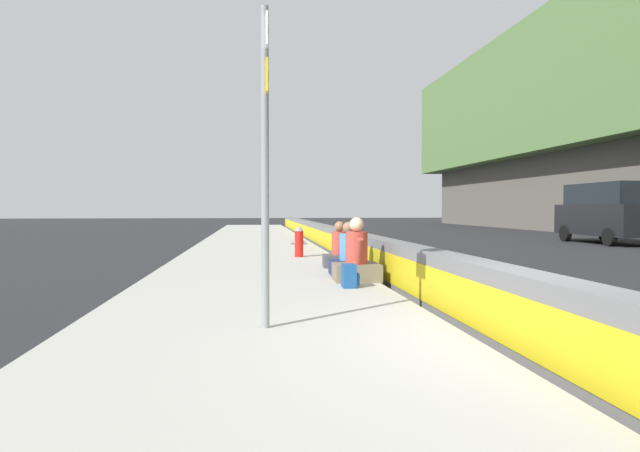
% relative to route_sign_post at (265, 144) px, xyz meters
% --- Properties ---
extents(ground_plane, '(160.00, 160.00, 0.00)m').
position_rel_route_sign_post_xyz_m(ground_plane, '(-0.96, -2.59, -2.21)').
color(ground_plane, '#232326').
rests_on(ground_plane, ground).
extents(sidewalk_strip, '(80.00, 4.40, 0.14)m').
position_rel_route_sign_post_xyz_m(sidewalk_strip, '(-0.96, 0.06, -2.14)').
color(sidewalk_strip, '#A8A59E').
rests_on(sidewalk_strip, ground_plane).
extents(jersey_barrier, '(76.00, 0.45, 0.85)m').
position_rel_route_sign_post_xyz_m(jersey_barrier, '(-0.96, -2.59, -1.79)').
color(jersey_barrier, slate).
rests_on(jersey_barrier, ground_plane).
extents(route_sign_post, '(0.44, 0.09, 3.60)m').
position_rel_route_sign_post_xyz_m(route_sign_post, '(0.00, 0.00, 0.00)').
color(route_sign_post, gray).
rests_on(route_sign_post, sidewalk_strip).
extents(fire_hydrant, '(0.26, 0.46, 0.88)m').
position_rel_route_sign_post_xyz_m(fire_hydrant, '(8.98, -1.13, -1.62)').
color(fire_hydrant, red).
rests_on(fire_hydrant, sidewalk_strip).
extents(seated_person_foreground, '(0.76, 0.86, 1.19)m').
position_rel_route_sign_post_xyz_m(seated_person_foreground, '(3.82, -1.77, -1.70)').
color(seated_person_foreground, '#706651').
rests_on(seated_person_foreground, sidewalk_strip).
extents(seated_person_middle, '(0.70, 0.81, 1.08)m').
position_rel_route_sign_post_xyz_m(seated_person_middle, '(4.83, -1.80, -1.73)').
color(seated_person_middle, '#23284C').
rests_on(seated_person_middle, sidewalk_strip).
extents(seated_person_rear, '(0.68, 0.79, 1.05)m').
position_rel_route_sign_post_xyz_m(seated_person_rear, '(6.22, -1.84, -1.74)').
color(seated_person_rear, '#424247').
rests_on(seated_person_rear, sidewalk_strip).
extents(backpack, '(0.32, 0.28, 0.40)m').
position_rel_route_sign_post_xyz_m(backpack, '(2.98, -1.49, -1.88)').
color(backpack, navy).
rests_on(backpack, sidewalk_strip).
extents(parked_car_fourth, '(5.17, 2.26, 2.56)m').
position_rel_route_sign_post_xyz_m(parked_car_fourth, '(15.27, -14.77, -0.86)').
color(parked_car_fourth, black).
rests_on(parked_car_fourth, ground_plane).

